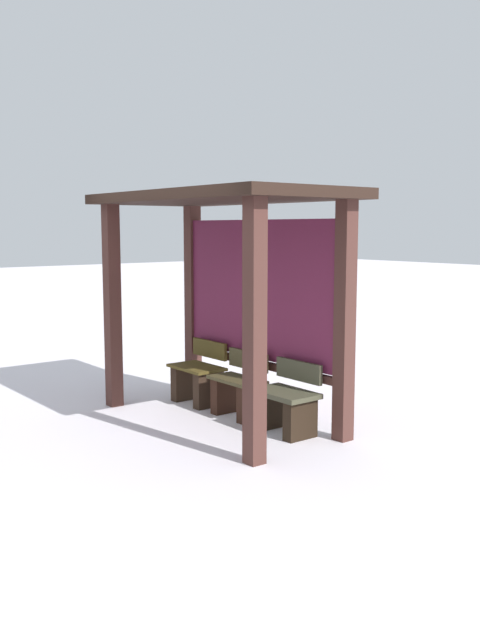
% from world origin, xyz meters
% --- Properties ---
extents(ground_plane, '(60.00, 60.00, 0.00)m').
position_xyz_m(ground_plane, '(0.00, 0.00, 0.00)').
color(ground_plane, silver).
extents(bus_shelter, '(2.94, 1.50, 2.40)m').
position_xyz_m(bus_shelter, '(0.00, 0.17, 1.78)').
color(bus_shelter, '#452721').
rests_on(bus_shelter, ground).
extents(bench_left_inside, '(0.66, 0.41, 0.72)m').
position_xyz_m(bench_left_inside, '(-0.76, 0.27, 0.29)').
color(bench_left_inside, '#4D3F19').
rests_on(bench_left_inside, ground).
extents(bench_center_inside, '(0.66, 0.34, 0.71)m').
position_xyz_m(bench_center_inside, '(0.00, 0.27, 0.29)').
color(bench_center_inside, '#413921').
rests_on(bench_center_inside, ground).
extents(bench_right_inside, '(0.66, 0.42, 0.71)m').
position_xyz_m(bench_right_inside, '(0.76, 0.27, 0.29)').
color(bench_right_inside, '#403F2D').
rests_on(bench_right_inside, ground).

